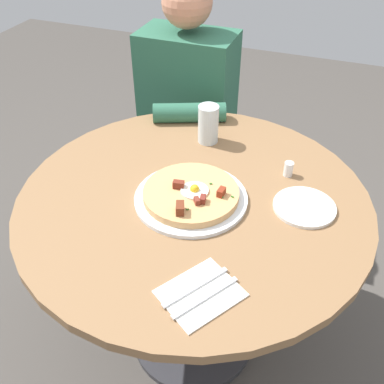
# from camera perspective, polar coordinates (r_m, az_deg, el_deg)

# --- Properties ---
(ground_plane) EXTENTS (6.00, 6.00, 0.00)m
(ground_plane) POSITION_cam_1_polar(r_m,az_deg,el_deg) (1.80, 0.15, -18.21)
(ground_plane) COLOR #4C4742
(dining_table) EXTENTS (1.01, 1.01, 0.71)m
(dining_table) POSITION_cam_1_polar(r_m,az_deg,el_deg) (1.37, 0.19, -5.82)
(dining_table) COLOR olive
(dining_table) RESTS_ON ground_plane
(person_seated) EXTENTS (0.43, 0.48, 1.14)m
(person_seated) POSITION_cam_1_polar(r_m,az_deg,el_deg) (1.96, -0.54, 8.14)
(person_seated) COLOR #2D2D33
(person_seated) RESTS_ON ground_plane
(pizza_plate) EXTENTS (0.32, 0.32, 0.01)m
(pizza_plate) POSITION_cam_1_polar(r_m,az_deg,el_deg) (1.24, -0.21, -0.78)
(pizza_plate) COLOR white
(pizza_plate) RESTS_ON dining_table
(breakfast_pizza) EXTENTS (0.27, 0.27, 0.05)m
(breakfast_pizza) POSITION_cam_1_polar(r_m,az_deg,el_deg) (1.23, -0.19, -0.18)
(breakfast_pizza) COLOR tan
(breakfast_pizza) RESTS_ON pizza_plate
(bread_plate) EXTENTS (0.17, 0.17, 0.01)m
(bread_plate) POSITION_cam_1_polar(r_m,az_deg,el_deg) (1.25, 14.35, -1.88)
(bread_plate) COLOR white
(bread_plate) RESTS_ON dining_table
(napkin) EXTENTS (0.21, 0.22, 0.00)m
(napkin) POSITION_cam_1_polar(r_m,az_deg,el_deg) (1.01, 1.09, -12.98)
(napkin) COLOR white
(napkin) RESTS_ON dining_table
(fork) EXTENTS (0.11, 0.16, 0.00)m
(fork) POSITION_cam_1_polar(r_m,az_deg,el_deg) (1.02, 0.46, -12.19)
(fork) COLOR silver
(fork) RESTS_ON napkin
(knife) EXTENTS (0.11, 0.16, 0.00)m
(knife) POSITION_cam_1_polar(r_m,az_deg,el_deg) (1.00, 1.74, -13.47)
(knife) COLOR silver
(knife) RESTS_ON napkin
(water_glass) EXTENTS (0.07, 0.07, 0.13)m
(water_glass) POSITION_cam_1_polar(r_m,az_deg,el_deg) (1.47, 2.12, 8.78)
(water_glass) COLOR silver
(water_glass) RESTS_ON dining_table
(salt_shaker) EXTENTS (0.03, 0.03, 0.05)m
(salt_shaker) POSITION_cam_1_polar(r_m,az_deg,el_deg) (1.36, 12.38, 2.93)
(salt_shaker) COLOR white
(salt_shaker) RESTS_ON dining_table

